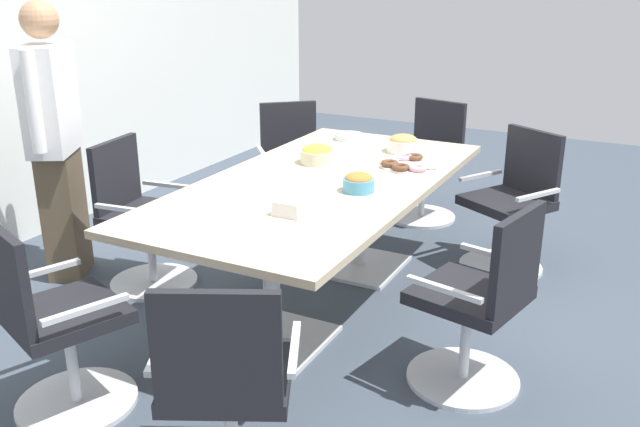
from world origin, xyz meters
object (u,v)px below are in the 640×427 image
Objects in this scene: person_standing_1 at (55,140)px; snack_bowl_chips_yellow at (317,154)px; conference_table at (320,201)px; office_chair_1 at (293,171)px; plate_stack at (349,137)px; napkin_pile at (291,207)px; office_chair_5 at (479,309)px; office_chair_4 at (227,397)px; office_chair_6 at (512,209)px; donut_platter at (410,163)px; office_chair_2 at (142,222)px; snack_bowl_cookies at (403,143)px; office_chair_0 at (427,167)px; office_chair_3 at (55,329)px; snack_bowl_pretzels at (359,182)px.

person_standing_1 is 8.09× the size of snack_bowl_chips_yellow.
conference_table is 2.64× the size of office_chair_1.
napkin_pile reaches higher than plate_stack.
office_chair_1 is (1.14, 0.82, -0.22)m from conference_table.
office_chair_1 reaches higher than napkin_pile.
napkin_pile is at bearing 109.06° from office_chair_5.
snack_bowl_chips_yellow is 1.08× the size of plate_stack.
office_chair_4 reaches higher than napkin_pile.
office_chair_6 is 4.30× the size of snack_bowl_chips_yellow.
office_chair_1 and office_chair_5 have the same top height.
office_chair_5 is (-0.46, -1.06, -0.22)m from conference_table.
person_standing_1 is (-1.54, 0.80, 0.49)m from office_chair_1.
donut_platter is at bearing -126.69° from plate_stack.
snack_bowl_cookies is at bearing 123.65° from office_chair_2.
person_standing_1 is at bearing -85.33° from office_chair_2.
plate_stack is at bearing 14.83° from napkin_pile.
person_standing_1 reaches higher than office_chair_5.
office_chair_0 is 1.00× the size of office_chair_5.
office_chair_6 is 0.82m from donut_platter.
office_chair_1 is at bearing 72.46° from plate_stack.
office_chair_6 reaches higher than donut_platter.
snack_bowl_chips_yellow is at bearing 92.18° from office_chair_0.
snack_bowl_cookies reaches higher than napkin_pile.
office_chair_3 reaches higher than donut_platter.
snack_bowl_chips_yellow is (1.81, -0.34, 0.40)m from office_chair_3.
office_chair_2 is 2.50× the size of donut_platter.
office_chair_1 is at bearing 62.18° from office_chair_5.
snack_bowl_chips_yellow is at bearing 100.53° from office_chair_3.
conference_table is 0.63m from donut_platter.
person_standing_1 reaches higher than snack_bowl_chips_yellow.
office_chair_1 is at bearing 29.37° from napkin_pile.
snack_bowl_chips_yellow is at bearing 70.45° from office_chair_5.
snack_bowl_chips_yellow reaches higher than donut_platter.
snack_bowl_chips_yellow is 0.65m from plate_stack.
office_chair_4 is 5.31× the size of snack_bowl_pretzels.
napkin_pile is at bearing -165.17° from plate_stack.
snack_bowl_pretzels is 0.47× the size of donut_platter.
office_chair_5 and office_chair_6 have the same top height.
conference_table is 1.72m from office_chair_0.
conference_table is at bearing 79.23° from office_chair_6.
snack_bowl_pretzels is at bearing 81.64° from office_chair_3.
snack_bowl_cookies is (0.50, -0.37, -0.00)m from snack_bowl_chips_yellow.
office_chair_6 is at bearing -87.67° from plate_stack.
office_chair_4 reaches higher than snack_bowl_pretzels.
office_chair_3 is at bearing 55.05° from office_chair_1.
office_chair_5 is at bearing 78.20° from office_chair_2.
office_chair_0 is 1.46m from snack_bowl_chips_yellow.
office_chair_0 and office_chair_1 have the same top height.
snack_bowl_pretzels is at bearing 109.08° from office_chair_0.
plate_stack is at bearing 78.10° from office_chair_0.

